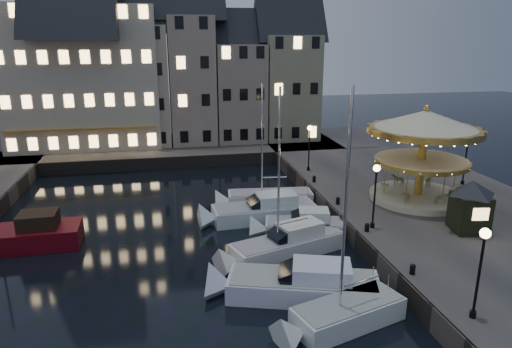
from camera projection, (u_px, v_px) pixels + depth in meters
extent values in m
plane|color=black|center=(266.00, 263.00, 27.26)|extent=(160.00, 160.00, 0.00)
cube|color=#474442|center=(425.00, 203.00, 35.34)|extent=(16.00, 56.00, 1.30)
cube|color=#474442|center=(144.00, 151.00, 51.90)|extent=(44.00, 12.00, 1.30)
cube|color=#47423A|center=(327.00, 211.00, 33.84)|extent=(0.15, 44.00, 1.30)
cube|color=#47423A|center=(162.00, 164.00, 46.64)|extent=(48.00, 0.15, 1.30)
cylinder|color=black|center=(473.00, 314.00, 19.73)|extent=(0.28, 0.28, 0.30)
cylinder|color=black|center=(478.00, 278.00, 19.24)|extent=(0.12, 0.12, 3.80)
sphere|color=#FFD18C|center=(485.00, 233.00, 18.65)|extent=(0.44, 0.44, 0.44)
cylinder|color=black|center=(372.00, 225.00, 29.14)|extent=(0.28, 0.28, 0.30)
cylinder|color=black|center=(374.00, 200.00, 28.64)|extent=(0.12, 0.12, 3.80)
sphere|color=#FFD18C|center=(377.00, 168.00, 28.06)|extent=(0.44, 0.44, 0.44)
cylinder|color=black|center=(308.00, 169.00, 41.83)|extent=(0.28, 0.28, 0.30)
cylinder|color=black|center=(309.00, 150.00, 41.33)|extent=(0.12, 0.12, 3.80)
sphere|color=#FFD18C|center=(310.00, 128.00, 40.75)|extent=(0.44, 0.44, 0.44)
cylinder|color=black|center=(462.00, 182.00, 37.83)|extent=(0.28, 0.28, 0.30)
cylinder|color=black|center=(465.00, 162.00, 37.34)|extent=(0.12, 0.12, 3.80)
sphere|color=#FFD18C|center=(469.00, 138.00, 36.75)|extent=(0.44, 0.44, 0.44)
cylinder|color=black|center=(412.00, 270.00, 23.37)|extent=(0.28, 0.28, 0.40)
sphere|color=black|center=(413.00, 266.00, 23.31)|extent=(0.30, 0.30, 0.30)
cylinder|color=black|center=(367.00, 228.00, 28.54)|extent=(0.28, 0.28, 0.40)
sphere|color=black|center=(367.00, 225.00, 28.48)|extent=(0.30, 0.30, 0.30)
cylinder|color=black|center=(338.00, 202.00, 33.24)|extent=(0.28, 0.28, 0.40)
sphere|color=black|center=(338.00, 199.00, 33.18)|extent=(0.30, 0.30, 0.30)
cylinder|color=black|center=(314.00, 180.00, 38.41)|extent=(0.28, 0.28, 0.40)
sphere|color=black|center=(314.00, 177.00, 38.35)|extent=(0.30, 0.30, 0.30)
cube|color=tan|center=(33.00, 97.00, 49.88)|extent=(5.00, 8.00, 11.00)
cube|color=slate|center=(85.00, 91.00, 50.76)|extent=(5.60, 8.00, 12.00)
cube|color=tan|center=(141.00, 86.00, 51.75)|extent=(6.20, 8.00, 13.00)
cube|color=gray|center=(191.00, 80.00, 52.68)|extent=(5.00, 8.00, 14.00)
cube|color=gray|center=(238.00, 92.00, 54.13)|extent=(5.60, 8.00, 11.00)
cube|color=gray|center=(287.00, 87.00, 55.12)|extent=(6.20, 8.00, 12.00)
cube|color=beige|center=(84.00, 78.00, 50.34)|extent=(16.00, 9.00, 15.00)
cube|color=silver|center=(348.00, 315.00, 21.36)|extent=(5.74, 3.57, 1.30)
cube|color=gray|center=(349.00, 303.00, 21.17)|extent=(5.44, 3.33, 0.10)
cylinder|color=silver|center=(345.00, 211.00, 19.59)|extent=(0.14, 0.14, 9.40)
cube|color=silver|center=(303.00, 289.00, 23.61)|extent=(8.16, 4.78, 1.30)
cube|color=gray|center=(303.00, 278.00, 23.42)|extent=(7.73, 4.46, 0.10)
cube|color=silver|center=(322.00, 271.00, 23.20)|extent=(3.39, 2.73, 0.80)
cube|color=black|center=(291.00, 271.00, 23.39)|extent=(1.77, 2.11, 0.99)
cube|color=white|center=(288.00, 248.00, 28.26)|extent=(7.56, 4.30, 1.30)
cube|color=#959398|center=(288.00, 238.00, 28.07)|extent=(7.16, 4.02, 0.10)
cube|color=white|center=(300.00, 229.00, 28.36)|extent=(3.12, 2.39, 0.80)
cube|color=black|center=(280.00, 235.00, 27.70)|extent=(1.63, 1.80, 0.96)
cylinder|color=silver|center=(279.00, 163.00, 26.35)|extent=(0.14, 0.14, 9.77)
cube|color=silver|center=(304.00, 230.00, 30.87)|extent=(5.53, 3.19, 1.30)
cube|color=gray|center=(304.00, 221.00, 30.68)|extent=(5.24, 2.97, 0.10)
cube|color=silver|center=(314.00, 215.00, 30.53)|extent=(2.28, 1.93, 0.80)
cube|color=black|center=(298.00, 216.00, 30.61)|extent=(1.25, 1.58, 0.83)
cube|color=silver|center=(264.00, 214.00, 33.81)|extent=(7.69, 2.96, 1.30)
cube|color=gray|center=(264.00, 205.00, 33.62)|extent=(7.30, 2.74, 0.10)
cube|color=silver|center=(276.00, 199.00, 33.72)|extent=(2.98, 2.06, 0.80)
cube|color=black|center=(256.00, 202.00, 33.38)|extent=(1.36, 1.83, 0.98)
cube|color=white|center=(270.00, 200.00, 36.75)|extent=(6.87, 2.64, 1.30)
cube|color=gray|center=(270.00, 192.00, 36.56)|extent=(6.52, 2.45, 0.10)
cylinder|color=silver|center=(262.00, 137.00, 35.22)|extent=(0.14, 0.14, 9.03)
cube|color=#5B0611|center=(16.00, 240.00, 29.16)|extent=(8.02, 2.99, 1.50)
cube|color=black|center=(38.00, 220.00, 29.14)|extent=(2.39, 1.97, 1.06)
cylinder|color=beige|center=(417.00, 196.00, 34.26)|extent=(7.07, 7.07, 0.44)
cylinder|color=gold|center=(422.00, 158.00, 33.42)|extent=(0.62, 0.62, 5.48)
cylinder|color=beige|center=(421.00, 160.00, 33.45)|extent=(6.54, 6.54, 0.16)
cylinder|color=gold|center=(421.00, 162.00, 33.49)|extent=(6.79, 6.79, 0.31)
cone|color=beige|center=(426.00, 120.00, 32.62)|extent=(8.13, 8.13, 1.41)
cylinder|color=gold|center=(425.00, 130.00, 32.83)|extent=(8.13, 8.13, 0.44)
sphere|color=gold|center=(427.00, 108.00, 32.36)|extent=(0.44, 0.44, 0.44)
imported|color=beige|center=(441.00, 183.00, 35.21)|extent=(1.48, 1.07, 0.88)
cube|color=black|center=(469.00, 213.00, 28.39)|extent=(2.27, 2.27, 2.37)
pyramid|color=black|center=(474.00, 181.00, 27.80)|extent=(3.16, 3.16, 0.89)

